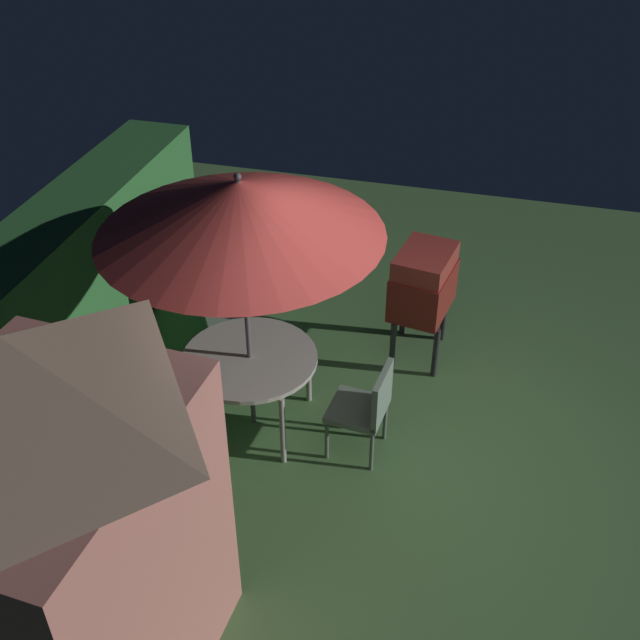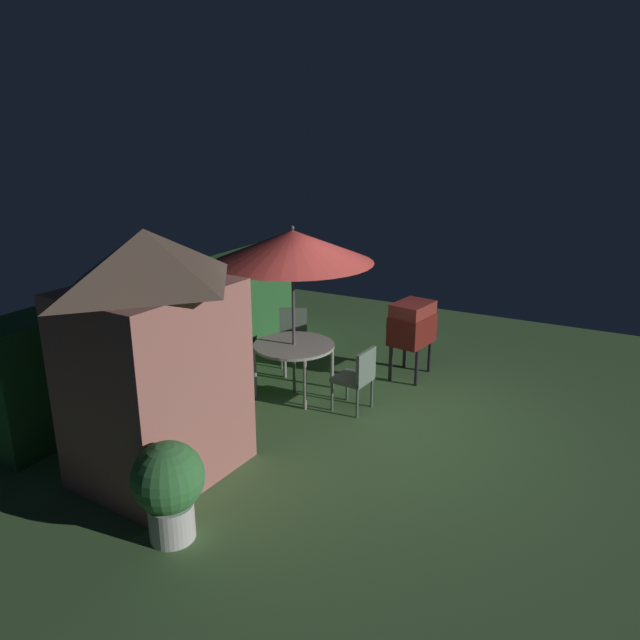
% 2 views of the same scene
% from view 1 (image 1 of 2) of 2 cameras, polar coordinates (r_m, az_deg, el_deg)
% --- Properties ---
extents(ground_plane, '(11.00, 11.00, 0.00)m').
position_cam_1_polar(ground_plane, '(6.72, 6.61, -11.16)').
color(ground_plane, '#47703D').
extents(hedge_backdrop, '(6.19, 0.73, 1.60)m').
position_cam_1_polar(hedge_backdrop, '(7.30, -21.07, -1.05)').
color(hedge_backdrop, '#28602D').
rests_on(hedge_backdrop, ground).
extents(garden_shed, '(1.86, 1.56, 2.75)m').
position_cam_1_polar(garden_shed, '(4.71, -18.93, -14.44)').
color(garden_shed, '#B26B60').
rests_on(garden_shed, ground).
extents(patio_table, '(1.18, 1.18, 0.75)m').
position_cam_1_polar(patio_table, '(6.71, -5.20, -3.12)').
color(patio_table, '#B2ADA3').
rests_on(patio_table, ground).
extents(patio_umbrella, '(2.25, 2.25, 2.46)m').
position_cam_1_polar(patio_umbrella, '(5.90, -5.97, 8.24)').
color(patio_umbrella, '#4C4C51').
rests_on(patio_umbrella, ground).
extents(bbq_grill, '(0.77, 0.61, 1.20)m').
position_cam_1_polar(bbq_grill, '(7.48, 7.64, 2.69)').
color(bbq_grill, maroon).
rests_on(bbq_grill, ground).
extents(chair_near_shed, '(0.63, 0.63, 0.90)m').
position_cam_1_polar(chair_near_shed, '(6.32, -13.52, -9.21)').
color(chair_near_shed, slate).
rests_on(chair_near_shed, ground).
extents(chair_far_side, '(0.50, 0.51, 0.90)m').
position_cam_1_polar(chair_far_side, '(6.52, 3.49, -6.33)').
color(chair_far_side, slate).
rests_on(chair_far_side, ground).
extents(chair_toward_hedge, '(0.64, 0.63, 0.90)m').
position_cam_1_polar(chair_toward_hedge, '(7.79, -6.99, 1.31)').
color(chair_toward_hedge, slate).
rests_on(chair_toward_hedge, ground).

